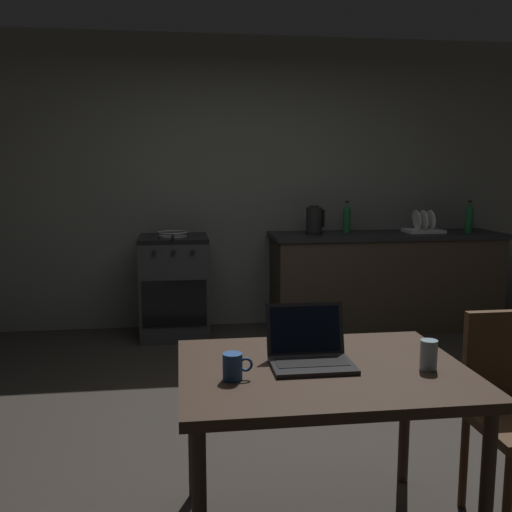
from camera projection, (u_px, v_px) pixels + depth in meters
name	position (u px, v px, depth m)	size (l,w,h in m)	color
ground_plane	(284.00, 434.00, 3.27)	(12.00, 12.00, 0.00)	#2D2823
back_wall	(269.00, 184.00, 5.50)	(6.40, 0.10, 2.70)	#5F615C
kitchen_counter	(385.00, 280.00, 5.42)	(2.16, 0.64, 0.90)	#382D23
stove_oven	(175.00, 286.00, 5.16)	(0.60, 0.62, 0.90)	#2D2D30
dining_table	(322.00, 385.00, 2.26)	(1.12, 0.86, 0.72)	#332319
laptop	(310.00, 353.00, 2.28)	(0.32, 0.28, 0.22)	#232326
electric_kettle	(314.00, 220.00, 5.25)	(0.18, 0.15, 0.26)	black
bottle	(469.00, 217.00, 5.39)	(0.08, 0.08, 0.30)	#19592D
frying_pan	(173.00, 234.00, 5.07)	(0.27, 0.44, 0.05)	gray
coffee_mug	(233.00, 366.00, 2.11)	(0.11, 0.07, 0.10)	#264C8C
drinking_glass	(429.00, 355.00, 2.21)	(0.07, 0.07, 0.12)	#99B7C6
dish_rack	(424.00, 227.00, 5.40)	(0.34, 0.26, 0.21)	silver
bottle_b	(347.00, 218.00, 5.37)	(0.07, 0.07, 0.30)	#19592D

